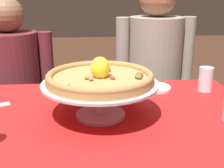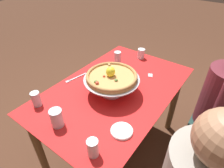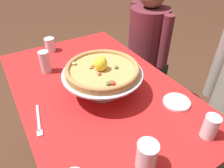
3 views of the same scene
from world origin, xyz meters
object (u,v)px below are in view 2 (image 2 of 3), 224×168
water_glass_front_left (117,59)px  water_glass_front_right (36,100)px  water_glass_side_right (57,119)px  dinner_fork (75,78)px  side_plate (122,131)px  pizza (112,76)px  pizza_stand (112,82)px  diner_left (215,114)px  sugar_packet (150,75)px  water_glass_back_right (93,149)px  water_glass_side_left (141,54)px

water_glass_front_left → water_glass_front_right: 0.78m
water_glass_side_right → dinner_fork: (-0.42, -0.28, -0.05)m
water_glass_front_left → dinner_fork: (0.39, -0.16, -0.06)m
water_glass_front_right → side_plate: water_glass_front_right is taller
water_glass_front_left → water_glass_front_right: size_ratio=1.25×
pizza → pizza_stand: bearing=115.5°
diner_left → sugar_packet: bearing=-79.9°
water_glass_side_right → sugar_packet: size_ratio=2.39×
diner_left → dinner_fork: bearing=-64.0°
pizza_stand → sugar_packet: pizza_stand is taller
water_glass_front_right → water_glass_back_right: (0.06, 0.57, -0.00)m
water_glass_side_right → water_glass_back_right: (0.03, 0.31, -0.00)m
water_glass_side_right → water_glass_front_right: (-0.04, -0.26, -0.00)m
pizza_stand → sugar_packet: size_ratio=8.12×
diner_left → water_glass_side_left: bearing=-99.1°
water_glass_front_right → water_glass_back_right: 0.57m
diner_left → water_glass_front_right: bearing=-49.0°
water_glass_front_left → water_glass_back_right: water_glass_front_left is taller
water_glass_side_left → side_plate: water_glass_side_left is taller
water_glass_back_right → diner_left: bearing=154.2°
water_glass_side_left → water_glass_back_right: size_ratio=0.87×
dinner_fork → pizza: bearing=95.8°
sugar_packet → diner_left: diner_left is taller
water_glass_front_left → dinner_fork: bearing=-22.2°
water_glass_back_right → water_glass_front_left: bearing=-152.9°
water_glass_side_left → side_plate: (0.87, 0.36, -0.03)m
water_glass_side_right → water_glass_front_left: water_glass_front_left is taller
pizza → diner_left: bearing=124.4°
water_glass_side_left → sugar_packet: water_glass_side_left is taller
water_glass_front_right → sugar_packet: water_glass_front_right is taller
water_glass_front_right → water_glass_back_right: size_ratio=0.98×
water_glass_front_right → water_glass_side_left: bearing=166.6°
pizza → water_glass_side_left: (-0.60, -0.09, -0.11)m
water_glass_side_right → pizza: bearing=170.5°
pizza_stand → sugar_packet: bearing=160.5°
pizza_stand → water_glass_side_left: 0.61m
pizza → sugar_packet: bearing=160.4°
water_glass_front_left → water_glass_side_left: (-0.25, 0.11, -0.02)m
water_glass_side_right → side_plate: 0.40m
water_glass_front_left → water_glass_side_left: bearing=156.9°
water_glass_side_right → dinner_fork: 0.50m
water_glass_front_left → water_glass_back_right: size_ratio=1.23×
water_glass_side_right → water_glass_front_right: 0.26m
water_glass_side_right → dinner_fork: bearing=-146.5°
pizza_stand → water_glass_front_right: size_ratio=3.81×
pizza → dinner_fork: pizza is taller
water_glass_side_right → water_glass_side_left: water_glass_side_right is taller
pizza → diner_left: size_ratio=0.32×
pizza → water_glass_side_right: pizza is taller
side_plate → water_glass_front_left: bearing=-143.1°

